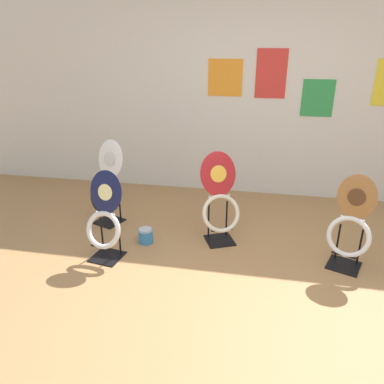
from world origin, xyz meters
name	(u,v)px	position (x,y,z in m)	size (l,w,h in m)	color
ground_plane	(231,305)	(0.00, 0.00, 0.00)	(14.00, 14.00, 0.00)	#A37547
wall_back	(253,95)	(0.00, 2.43, 1.30)	(8.00, 0.07, 2.60)	silver
toilet_seat_display_navy_moon	(104,222)	(-1.24, 0.49, 0.38)	(0.39, 0.32, 0.86)	black
toilet_seat_display_crimson_swirl	(220,201)	(-0.22, 1.03, 0.45)	(0.48, 0.45, 0.93)	black
toilet_seat_display_white_plain	(107,185)	(-1.51, 1.21, 0.45)	(0.47, 0.41, 0.94)	black
toilet_seat_display_woodgrain	(350,229)	(0.99, 0.75, 0.39)	(0.41, 0.36, 0.89)	black
paint_can	(146,235)	(-0.96, 0.83, 0.08)	(0.16, 0.16, 0.15)	teal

